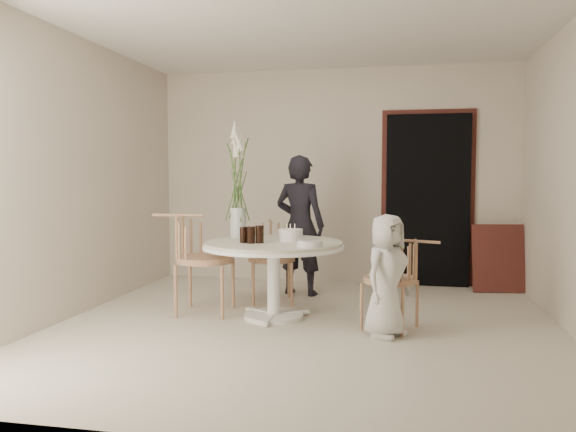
% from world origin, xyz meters
% --- Properties ---
extents(ground, '(4.50, 4.50, 0.00)m').
position_xyz_m(ground, '(0.00, 0.00, 0.00)').
color(ground, beige).
rests_on(ground, ground).
extents(room_shell, '(4.50, 4.50, 4.50)m').
position_xyz_m(room_shell, '(0.00, 0.00, 1.62)').
color(room_shell, silver).
rests_on(room_shell, ground).
extents(doorway, '(1.00, 0.10, 2.10)m').
position_xyz_m(doorway, '(1.15, 2.19, 1.05)').
color(doorway, black).
rests_on(doorway, ground).
extents(door_trim, '(1.12, 0.03, 2.22)m').
position_xyz_m(door_trim, '(1.15, 2.23, 1.11)').
color(door_trim, maroon).
rests_on(door_trim, ground).
extents(table, '(1.33, 1.33, 0.73)m').
position_xyz_m(table, '(-0.35, 0.25, 0.62)').
color(table, white).
rests_on(table, ground).
extents(picture_frame, '(0.61, 0.26, 0.79)m').
position_xyz_m(picture_frame, '(1.95, 1.95, 0.39)').
color(picture_frame, maroon).
rests_on(picture_frame, ground).
extents(chair_far, '(0.57, 0.59, 0.87)m').
position_xyz_m(chair_far, '(-0.55, 1.03, 0.56)').
color(chair_far, tan).
rests_on(chair_far, ground).
extents(chair_right, '(0.58, 0.55, 0.81)m').
position_xyz_m(chair_right, '(0.84, 0.04, 0.52)').
color(chair_right, tan).
rests_on(chair_right, ground).
extents(chair_left, '(0.62, 0.58, 0.99)m').
position_xyz_m(chair_left, '(-1.19, 0.31, 0.64)').
color(chair_left, tan).
rests_on(chair_left, ground).
extents(girl, '(0.65, 0.50, 1.58)m').
position_xyz_m(girl, '(-0.29, 1.37, 0.79)').
color(girl, black).
rests_on(girl, ground).
extents(boy, '(0.55, 0.60, 1.03)m').
position_xyz_m(boy, '(0.71, -0.16, 0.52)').
color(boy, silver).
rests_on(boy, ground).
extents(birthday_cake, '(0.24, 0.24, 0.16)m').
position_xyz_m(birthday_cake, '(-0.21, 0.34, 0.79)').
color(birthday_cake, white).
rests_on(birthday_cake, table).
extents(cola_tumbler_a, '(0.10, 0.10, 0.16)m').
position_xyz_m(cola_tumbler_a, '(-0.52, 0.08, 0.81)').
color(cola_tumbler_a, black).
rests_on(cola_tumbler_a, table).
extents(cola_tumbler_b, '(0.09, 0.09, 0.16)m').
position_xyz_m(cola_tumbler_b, '(-0.45, 0.11, 0.81)').
color(cola_tumbler_b, black).
rests_on(cola_tumbler_b, table).
extents(cola_tumbler_c, '(0.07, 0.07, 0.15)m').
position_xyz_m(cola_tumbler_c, '(-0.60, 0.11, 0.80)').
color(cola_tumbler_c, black).
rests_on(cola_tumbler_c, table).
extents(cola_tumbler_d, '(0.08, 0.08, 0.14)m').
position_xyz_m(cola_tumbler_d, '(-0.57, 0.15, 0.80)').
color(cola_tumbler_d, black).
rests_on(cola_tumbler_d, table).
extents(plate_stack, '(0.30, 0.30, 0.06)m').
position_xyz_m(plate_stack, '(0.05, -0.07, 0.76)').
color(plate_stack, silver).
rests_on(plate_stack, table).
extents(flower_vase, '(0.16, 0.16, 1.18)m').
position_xyz_m(flower_vase, '(-0.79, 0.58, 1.26)').
color(flower_vase, '#B9C2BE').
rests_on(flower_vase, table).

